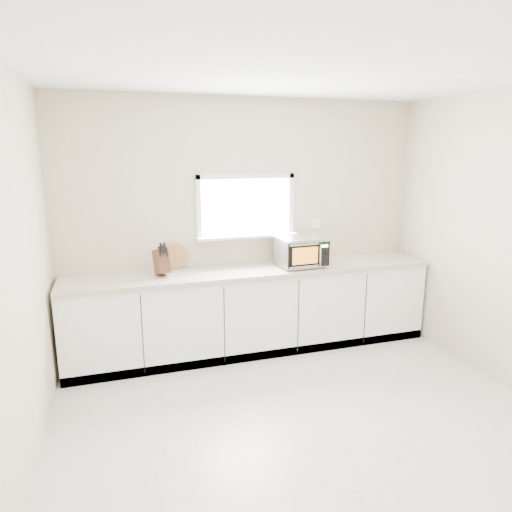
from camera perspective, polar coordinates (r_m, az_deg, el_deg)
name	(u,v)px	position (r m, az deg, el deg)	size (l,w,h in m)	color
ground	(320,438)	(3.78, 7.95, -21.62)	(4.00, 4.00, 0.00)	beige
back_wall	(246,223)	(5.04, -1.31, 4.13)	(4.00, 0.17, 2.70)	beige
cabinets	(254,311)	(5.00, -0.30, -6.89)	(3.92, 0.60, 0.88)	white
countertop	(254,270)	(4.85, -0.28, -1.82)	(3.92, 0.64, 0.04)	beige
microwave	(302,251)	(4.93, 5.72, 0.59)	(0.51, 0.42, 0.32)	black
knife_block	(161,261)	(4.65, -11.74, -0.62)	(0.17, 0.26, 0.35)	#4E2D1B
cutting_board	(175,256)	(4.89, -10.05, -0.01)	(0.27, 0.27, 0.02)	#AB7442
coffee_grinder	(302,253)	(5.15, 5.77, 0.42)	(0.13, 0.13, 0.21)	#B2B4BA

